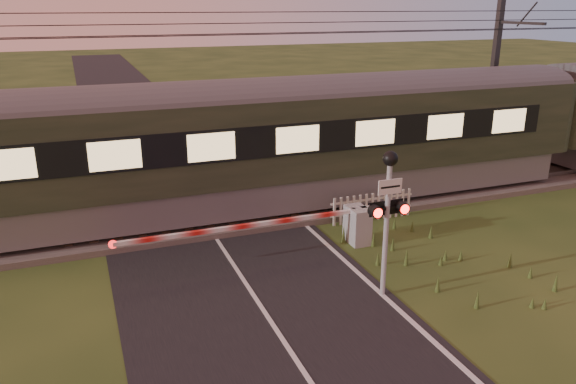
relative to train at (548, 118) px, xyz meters
name	(u,v)px	position (x,y,z in m)	size (l,w,h in m)	color
ground	(274,327)	(-13.26, -6.50, -2.23)	(160.00, 160.00, 0.00)	#243B17
road	(278,332)	(-13.24, -6.73, -2.22)	(6.00, 140.00, 0.03)	black
track_bed	(203,218)	(-13.26, 0.00, -2.17)	(140.00, 3.40, 0.39)	#47423D
overhead_wires	(194,27)	(-13.26, 0.00, 3.49)	(120.00, 0.62, 0.62)	black
train	(548,118)	(0.00, 0.00, 0.00)	(41.88, 2.89, 3.90)	slate
boom_gate	(343,225)	(-10.08, -3.23, -1.65)	(7.51, 0.79, 1.05)	gray
crossing_signal	(388,199)	(-10.49, -6.12, 0.10)	(0.86, 0.35, 3.39)	gray
picket_fence	(372,207)	(-8.43, -1.89, -1.79)	(2.78, 0.07, 0.87)	silver
catenary_mast	(495,74)	(-0.79, 2.23, 1.44)	(0.22, 2.46, 7.07)	#2D2D30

